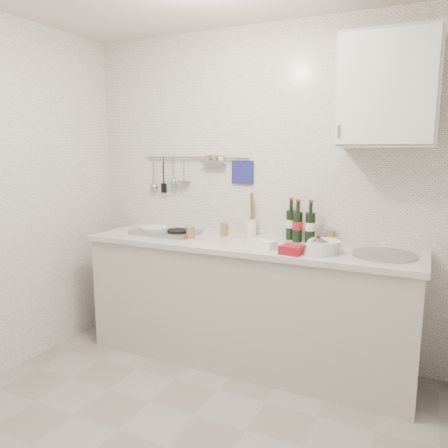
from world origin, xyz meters
name	(u,v)px	position (x,y,z in m)	size (l,w,h in m)	color
floor	(167,447)	(0.00, 0.00, 0.00)	(3.00, 3.00, 0.00)	gray
back_wall	(262,193)	(0.00, 1.40, 1.25)	(3.00, 0.02, 2.50)	silver
counter	(247,306)	(0.01, 1.10, 0.43)	(2.44, 0.64, 0.96)	#B6B0A8
wall_rail	(193,169)	(-0.60, 1.37, 1.43)	(0.98, 0.09, 0.34)	#93969B
wall_cabinet	(388,91)	(0.90, 1.22, 1.95)	(0.60, 0.38, 0.70)	#B6B0A8
plate_stack_hob	(153,230)	(-0.83, 1.11, 0.94)	(0.25, 0.24, 0.05)	#46679F
plate_stack_sink	(321,246)	(0.57, 1.00, 0.96)	(0.26, 0.25, 0.09)	white
wine_bottles	(300,220)	(0.34, 1.29, 1.07)	(0.24, 0.14, 0.31)	black
butter_dish	(263,244)	(0.18, 0.98, 0.95)	(0.18, 0.09, 0.05)	white
strawberry_punnet	(292,250)	(0.40, 0.89, 0.95)	(0.14, 0.14, 0.06)	#A8122A
utensil_crock	(252,225)	(-0.06, 1.35, 1.00)	(0.08, 0.08, 0.34)	white
jar_a	(224,229)	(-0.25, 1.25, 0.97)	(0.07, 0.07, 0.10)	olive
jar_b	(331,236)	(0.55, 1.35, 0.97)	(0.07, 0.07, 0.10)	olive
jar_c	(335,242)	(0.61, 1.22, 0.96)	(0.06, 0.06, 0.07)	olive
jar_d	(190,232)	(-0.44, 1.03, 0.97)	(0.07, 0.07, 0.10)	olive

